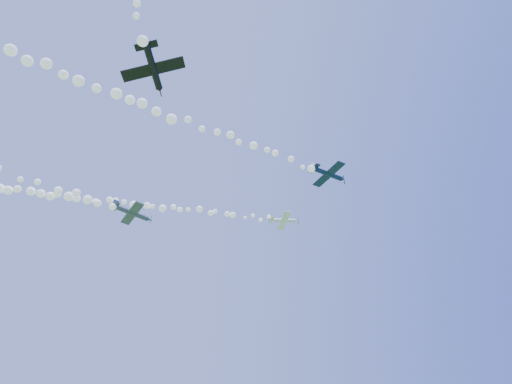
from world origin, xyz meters
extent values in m
cylinder|color=white|center=(11.60, 11.36, 54.27)|extent=(5.79, 0.86, 1.40)
cone|color=white|center=(14.69, 11.38, 54.59)|extent=(0.75, 0.77, 0.83)
cone|color=#AD1813|center=(15.11, 11.38, 54.64)|extent=(0.32, 0.27, 0.30)
cube|color=black|center=(15.00, 11.38, 54.62)|extent=(0.24, 0.14, 1.81)
cube|color=white|center=(11.85, 11.36, 54.18)|extent=(1.48, 7.08, 0.32)
cube|color=white|center=(9.03, 11.35, 54.04)|extent=(0.83, 2.49, 0.17)
cube|color=#AD1813|center=(8.90, 11.35, 54.56)|extent=(1.02, 0.10, 1.24)
sphere|color=black|center=(12.37, 11.37, 54.71)|extent=(0.76, 0.69, 0.76)
cylinder|color=#0E1E3D|center=(13.74, -10.24, 49.82)|extent=(6.05, 2.38, 0.86)
cone|color=#0E1E3D|center=(16.86, -9.28, 49.83)|extent=(0.89, 0.96, 0.81)
cone|color=silver|center=(17.29, -9.15, 49.83)|extent=(0.37, 0.35, 0.28)
cube|color=black|center=(17.18, -9.19, 49.83)|extent=(0.10, 0.21, 1.91)
cube|color=#0E1E3D|center=(13.98, -10.17, 49.70)|extent=(3.63, 7.55, 0.40)
cube|color=#0E1E3D|center=(11.14, -11.04, 49.86)|extent=(1.58, 2.75, 0.17)
cube|color=silver|center=(11.07, -11.08, 50.41)|extent=(0.95, 0.41, 1.21)
sphere|color=black|center=(14.56, -10.01, 50.20)|extent=(0.91, 0.93, 0.75)
cylinder|color=#393F53|center=(-17.57, -6.03, 40.11)|extent=(5.48, 2.63, 1.12)
cone|color=#393F53|center=(-14.80, -4.93, 39.92)|extent=(0.90, 0.93, 0.78)
cone|color=navy|center=(-14.42, -4.78, 39.89)|extent=(0.36, 0.34, 0.27)
cube|color=black|center=(-14.52, -4.82, 39.90)|extent=(0.21, 0.14, 1.75)
cube|color=#393F53|center=(-17.36, -5.94, 39.98)|extent=(3.78, 6.83, 0.39)
cube|color=#393F53|center=(-19.87, -6.94, 40.31)|extent=(1.61, 2.51, 0.18)
cube|color=navy|center=(-19.90, -6.97, 40.82)|extent=(0.92, 0.40, 1.16)
sphere|color=black|center=(-16.82, -5.74, 40.41)|extent=(0.90, 0.86, 0.72)
cylinder|color=black|center=(-14.48, -34.32, 39.13)|extent=(0.90, 5.32, 0.97)
cone|color=black|center=(-13.68, -31.58, 39.01)|extent=(0.73, 0.66, 0.74)
cone|color=yellow|center=(-13.57, -31.20, 38.99)|extent=(0.26, 0.28, 0.26)
cube|color=black|center=(-13.60, -31.30, 38.99)|extent=(0.60, 0.28, 1.63)
cube|color=black|center=(-14.39, -34.12, 39.02)|extent=(6.37, 2.92, 2.16)
cube|color=black|center=(-15.15, -36.59, 39.28)|extent=(2.32, 1.30, 0.80)
cube|color=yellow|center=(-15.31, -36.59, 39.74)|extent=(0.60, 0.95, 1.06)
sphere|color=black|center=(-14.36, -33.56, 39.42)|extent=(0.94, 0.85, 0.82)
camera|label=1|loc=(-9.38, -62.37, 2.00)|focal=30.00mm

